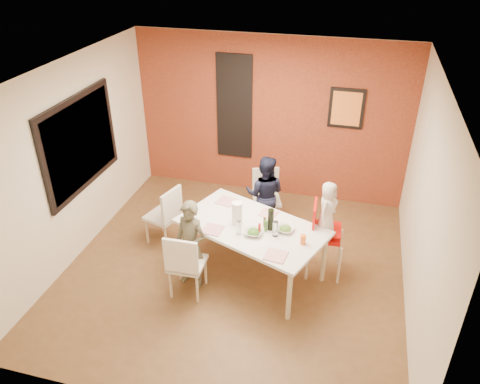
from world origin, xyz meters
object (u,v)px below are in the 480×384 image
(child_far, at_px, (265,194))
(toddler, at_px, (327,209))
(child_near, at_px, (191,245))
(dining_table, at_px, (252,230))
(chair_far, at_px, (266,193))
(wine_bottle, at_px, (271,220))
(chair_near, at_px, (185,262))
(paper_towel_roll, at_px, (237,213))
(chair_left, at_px, (167,213))
(high_chair, at_px, (323,232))

(child_far, xyz_separation_m, toddler, (0.97, -0.80, 0.38))
(child_near, bearing_deg, dining_table, 43.50)
(chair_far, relative_size, child_far, 0.72)
(child_near, bearing_deg, wine_bottle, 35.70)
(chair_near, relative_size, child_far, 0.75)
(dining_table, bearing_deg, toddler, 16.98)
(wine_bottle, xyz_separation_m, paper_towel_roll, (-0.45, 0.04, 0.00))
(chair_far, distance_m, wine_bottle, 1.44)
(chair_far, bearing_deg, dining_table, -106.16)
(chair_near, height_order, child_near, child_near)
(chair_near, height_order, chair_left, chair_near)
(chair_left, bearing_deg, child_far, 135.31)
(dining_table, bearing_deg, chair_left, 164.90)
(chair_far, distance_m, child_near, 1.81)
(chair_near, height_order, high_chair, high_chair)
(toddler, bearing_deg, dining_table, 123.14)
(child_near, bearing_deg, chair_far, 84.52)
(chair_far, bearing_deg, wine_bottle, -96.04)
(chair_near, bearing_deg, chair_left, -58.20)
(chair_left, relative_size, child_far, 0.74)
(chair_far, xyz_separation_m, toddler, (1.00, -1.03, 0.50))
(chair_far, distance_m, chair_left, 1.58)
(toddler, relative_size, wine_bottle, 2.55)
(dining_table, distance_m, chair_far, 1.33)
(chair_near, xyz_separation_m, high_chair, (1.58, 0.91, 0.12))
(child_far, bearing_deg, paper_towel_roll, 80.36)
(wine_bottle, bearing_deg, chair_far, 103.92)
(paper_towel_roll, bearing_deg, child_near, -140.74)
(dining_table, relative_size, chair_near, 2.26)
(toddler, relative_size, paper_towel_roll, 2.48)
(chair_left, bearing_deg, paper_towel_roll, 89.48)
(dining_table, xyz_separation_m, high_chair, (0.88, 0.28, -0.07))
(chair_left, bearing_deg, high_chair, 104.18)
(high_chair, height_order, toddler, toddler)
(dining_table, distance_m, chair_near, 0.96)
(high_chair, bearing_deg, child_far, 46.58)
(chair_far, height_order, toddler, toddler)
(chair_left, bearing_deg, chair_far, 143.26)
(dining_table, bearing_deg, high_chair, 17.36)
(chair_far, relative_size, paper_towel_roll, 2.93)
(high_chair, bearing_deg, chair_left, 84.64)
(child_far, height_order, toddler, toddler)
(chair_near, bearing_deg, chair_far, -108.86)
(chair_near, bearing_deg, paper_towel_roll, -128.72)
(high_chair, bearing_deg, child_near, 109.76)
(chair_near, relative_size, high_chair, 0.88)
(chair_near, distance_m, child_near, 0.26)
(paper_towel_roll, bearing_deg, chair_far, 84.84)
(dining_table, height_order, chair_left, chair_left)
(child_near, xyz_separation_m, wine_bottle, (0.94, 0.37, 0.31))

